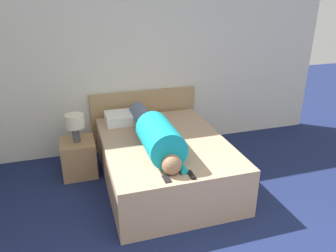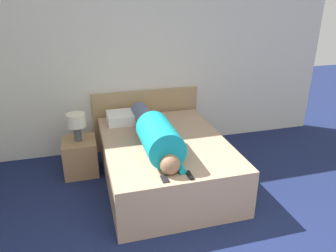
{
  "view_description": "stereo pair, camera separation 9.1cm",
  "coord_description": "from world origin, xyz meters",
  "px_view_note": "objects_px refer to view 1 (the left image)",
  "views": [
    {
      "loc": [
        -0.99,
        -0.67,
        2.26
      ],
      "look_at": [
        0.02,
        2.62,
        0.82
      ],
      "focal_mm": 35.0,
      "sensor_mm": 36.0,
      "label": 1
    },
    {
      "loc": [
        -0.9,
        -0.7,
        2.26
      ],
      "look_at": [
        0.02,
        2.62,
        0.82
      ],
      "focal_mm": 35.0,
      "sensor_mm": 36.0,
      "label": 2
    }
  ],
  "objects_px": {
    "pillow_near_headboard": "(126,117)",
    "tv_remote": "(191,175)",
    "nightstand": "(79,158)",
    "bed": "(165,161)",
    "person_lying": "(156,134)",
    "cell_phone": "(167,179)",
    "table_lamp": "(75,123)"
  },
  "relations": [
    {
      "from": "bed",
      "to": "nightstand",
      "type": "height_order",
      "value": "bed"
    },
    {
      "from": "bed",
      "to": "person_lying",
      "type": "height_order",
      "value": "person_lying"
    },
    {
      "from": "person_lying",
      "to": "tv_remote",
      "type": "distance_m",
      "value": 0.74
    },
    {
      "from": "table_lamp",
      "to": "person_lying",
      "type": "distance_m",
      "value": 1.09
    },
    {
      "from": "bed",
      "to": "person_lying",
      "type": "relative_size",
      "value": 1.14
    },
    {
      "from": "nightstand",
      "to": "person_lying",
      "type": "height_order",
      "value": "person_lying"
    },
    {
      "from": "nightstand",
      "to": "tv_remote",
      "type": "bearing_deg",
      "value": -52.79
    },
    {
      "from": "nightstand",
      "to": "pillow_near_headboard",
      "type": "distance_m",
      "value": 0.82
    },
    {
      "from": "person_lying",
      "to": "cell_phone",
      "type": "xyz_separation_m",
      "value": [
        -0.08,
        -0.69,
        -0.16
      ]
    },
    {
      "from": "bed",
      "to": "tv_remote",
      "type": "bearing_deg",
      "value": -88.48
    },
    {
      "from": "nightstand",
      "to": "table_lamp",
      "type": "height_order",
      "value": "table_lamp"
    },
    {
      "from": "table_lamp",
      "to": "tv_remote",
      "type": "xyz_separation_m",
      "value": [
        1.04,
        -1.36,
        -0.14
      ]
    },
    {
      "from": "nightstand",
      "to": "person_lying",
      "type": "relative_size",
      "value": 0.28
    },
    {
      "from": "pillow_near_headboard",
      "to": "tv_remote",
      "type": "distance_m",
      "value": 1.63
    },
    {
      "from": "person_lying",
      "to": "cell_phone",
      "type": "bearing_deg",
      "value": -96.57
    },
    {
      "from": "bed",
      "to": "pillow_near_headboard",
      "type": "height_order",
      "value": "pillow_near_headboard"
    },
    {
      "from": "cell_phone",
      "to": "table_lamp",
      "type": "bearing_deg",
      "value": 120.08
    },
    {
      "from": "cell_phone",
      "to": "bed",
      "type": "bearing_deg",
      "value": 74.89
    },
    {
      "from": "table_lamp",
      "to": "cell_phone",
      "type": "distance_m",
      "value": 1.57
    },
    {
      "from": "nightstand",
      "to": "person_lying",
      "type": "bearing_deg",
      "value": -37.36
    },
    {
      "from": "bed",
      "to": "person_lying",
      "type": "distance_m",
      "value": 0.5
    },
    {
      "from": "nightstand",
      "to": "tv_remote",
      "type": "xyz_separation_m",
      "value": [
        1.04,
        -1.36,
        0.35
      ]
    },
    {
      "from": "bed",
      "to": "tv_remote",
      "type": "height_order",
      "value": "tv_remote"
    },
    {
      "from": "person_lying",
      "to": "pillow_near_headboard",
      "type": "distance_m",
      "value": 0.91
    },
    {
      "from": "tv_remote",
      "to": "nightstand",
      "type": "bearing_deg",
      "value": 127.21
    },
    {
      "from": "bed",
      "to": "table_lamp",
      "type": "xyz_separation_m",
      "value": [
        -1.01,
        0.51,
        0.43
      ]
    },
    {
      "from": "bed",
      "to": "cell_phone",
      "type": "bearing_deg",
      "value": -105.11
    },
    {
      "from": "nightstand",
      "to": "pillow_near_headboard",
      "type": "xyz_separation_m",
      "value": [
        0.67,
        0.22,
        0.4
      ]
    },
    {
      "from": "person_lying",
      "to": "cell_phone",
      "type": "relative_size",
      "value": 13.11
    },
    {
      "from": "bed",
      "to": "cell_phone",
      "type": "relative_size",
      "value": 14.9
    },
    {
      "from": "pillow_near_headboard",
      "to": "table_lamp",
      "type": "bearing_deg",
      "value": -161.6
    },
    {
      "from": "bed",
      "to": "person_lying",
      "type": "xyz_separation_m",
      "value": [
        -0.15,
        -0.15,
        0.45
      ]
    }
  ]
}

